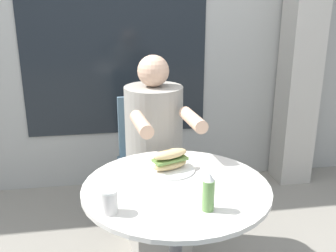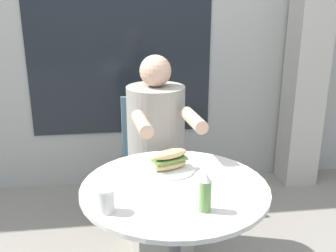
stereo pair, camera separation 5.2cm
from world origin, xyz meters
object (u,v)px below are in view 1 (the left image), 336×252
seated_diner (156,170)px  condiment_bottle (208,192)px  cafe_table (176,223)px  drink_cup (109,201)px  sandwich_on_plate (170,162)px  diner_chair (147,149)px

seated_diner → condiment_bottle: size_ratio=7.51×
cafe_table → drink_cup: bearing=-148.2°
sandwich_on_plate → condiment_bottle: size_ratio=1.46×
seated_diner → condiment_bottle: bearing=90.6°
diner_chair → sandwich_on_plate: size_ratio=3.75×
condiment_bottle → seated_diner: bearing=96.7°
diner_chair → sandwich_on_plate: diner_chair is taller
sandwich_on_plate → condiment_bottle: (0.08, -0.38, 0.04)m
diner_chair → condiment_bottle: condiment_bottle is taller
drink_cup → condiment_bottle: bearing=-6.4°
cafe_table → diner_chair: 0.94m
condiment_bottle → cafe_table: bearing=110.6°
cafe_table → sandwich_on_plate: 0.28m
sandwich_on_plate → diner_chair: bearing=91.8°
diner_chair → sandwich_on_plate: (0.02, -0.78, 0.24)m
seated_diner → sandwich_on_plate: seated_diner is taller
drink_cup → diner_chair: bearing=76.7°
diner_chair → drink_cup: (-0.26, -1.11, 0.24)m
drink_cup → seated_diner: bearing=70.3°
sandwich_on_plate → drink_cup: (-0.29, -0.34, 0.01)m
cafe_table → diner_chair: size_ratio=0.94×
cafe_table → sandwich_on_plate: (-0.00, 0.16, 0.23)m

